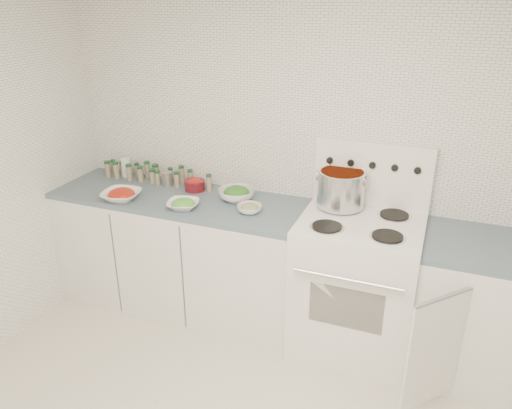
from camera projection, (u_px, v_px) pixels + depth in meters
name	position (u px, v px, depth m)	size (l,w,h in m)	color
room_walls	(202.00, 180.00, 2.01)	(3.54, 3.04, 2.52)	white
counter_left	(182.00, 252.00, 3.74)	(1.85, 0.62, 0.90)	white
stove	(356.00, 281.00, 3.28)	(0.76, 0.70, 1.36)	white
counter_right	(491.00, 314.00, 3.03)	(0.89, 0.92, 0.90)	white
stock_pot	(341.00, 187.00, 3.25)	(0.33, 0.31, 0.24)	silver
bowl_tomato	(121.00, 195.00, 3.49)	(0.29, 0.29, 0.09)	white
bowl_snowpea	(183.00, 204.00, 3.36)	(0.26, 0.26, 0.07)	white
bowl_broccoli	(236.00, 194.00, 3.48)	(0.33, 0.33, 0.10)	white
bowl_zucchini	(249.00, 208.00, 3.29)	(0.20, 0.20, 0.07)	white
bowl_pepper	(195.00, 184.00, 3.66)	(0.15, 0.15, 0.09)	#5A0F17
salt_canister	(126.00, 168.00, 3.91)	(0.07, 0.07, 0.15)	white
tin_can	(167.00, 179.00, 3.74)	(0.08, 0.08, 0.11)	gray
spice_cluster	(149.00, 173.00, 3.83)	(0.93, 0.16, 0.14)	gray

